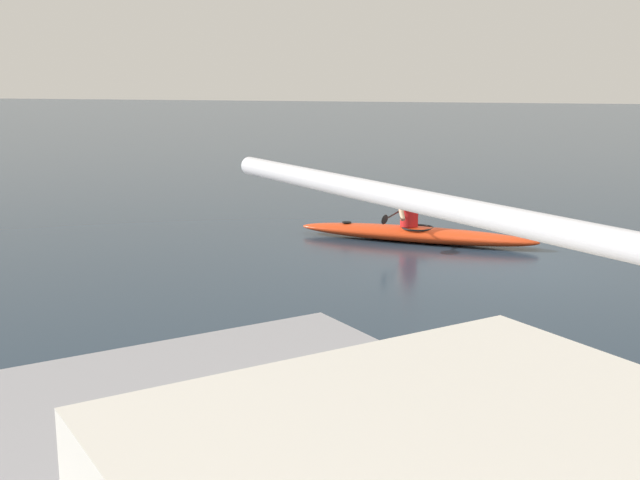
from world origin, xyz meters
The scene contains 3 objects.
ground_plane centered at (0.00, 0.00, 0.00)m, with size 160.00×160.00×0.00m, color #1E2D3D.
kayak centered at (1.36, -1.43, 0.15)m, with size 4.73×1.23×0.30m.
kayaker centered at (1.52, -1.45, 0.59)m, with size 0.52×2.32×0.72m.
Camera 1 is at (-0.71, 13.67, 3.16)m, focal length 45.07 mm.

